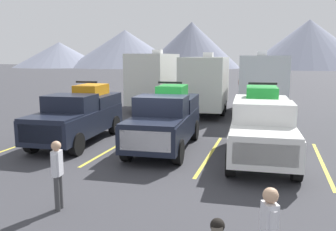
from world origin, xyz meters
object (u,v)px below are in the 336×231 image
camper_trailer_a (154,78)px  camper_trailer_c (261,81)px  pickup_truck_c (262,125)px  person_b (57,171)px  camper_trailer_b (206,82)px  pickup_truck_a (79,115)px  pickup_truck_b (166,119)px

camper_trailer_a → camper_trailer_c: bearing=-5.2°
pickup_truck_c → person_b: bearing=-127.3°
camper_trailer_c → pickup_truck_c: bearing=-87.9°
camper_trailer_b → pickup_truck_a: bearing=-113.1°
camper_trailer_a → person_b: 16.52m
pickup_truck_c → camper_trailer_c: camper_trailer_c is taller
pickup_truck_a → person_b: (3.06, -6.19, -0.18)m
pickup_truck_c → person_b: (-4.38, -5.76, -0.25)m
pickup_truck_c → camper_trailer_a: camper_trailer_a is taller
camper_trailer_a → camper_trailer_c: camper_trailer_a is taller
pickup_truck_a → pickup_truck_c: 7.45m
pickup_truck_a → camper_trailer_a: (-0.03, 10.00, 0.97)m
pickup_truck_b → camper_trailer_b: bearing=90.3°
pickup_truck_c → camper_trailer_a: 12.86m
camper_trailer_c → person_b: (-4.02, -15.54, -1.10)m
camper_trailer_b → camper_trailer_a: bearing=162.9°
pickup_truck_a → camper_trailer_b: (3.76, 8.84, 0.86)m
pickup_truck_a → camper_trailer_a: 10.05m
pickup_truck_b → camper_trailer_a: (-3.83, 10.01, 0.94)m
pickup_truck_c → pickup_truck_a: bearing=176.7°
pickup_truck_c → camper_trailer_c: (-0.37, 9.78, 0.85)m
pickup_truck_a → camper_trailer_c: bearing=52.9°
pickup_truck_b → person_b: 6.23m
pickup_truck_b → pickup_truck_c: (3.64, -0.42, 0.04)m
pickup_truck_c → camper_trailer_c: bearing=92.1°
person_b → camper_trailer_b: bearing=87.3°
camper_trailer_a → person_b: camper_trailer_a is taller
pickup_truck_c → camper_trailer_a: bearing=125.6°
pickup_truck_b → camper_trailer_a: 10.76m
pickup_truck_a → camper_trailer_b: camper_trailer_b is taller
pickup_truck_a → camper_trailer_c: 11.76m
pickup_truck_a → camper_trailer_b: size_ratio=0.71×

